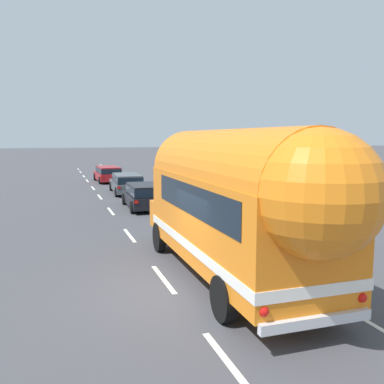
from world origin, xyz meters
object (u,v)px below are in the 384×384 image
car_third (108,173)px  painted_bus (237,199)px  car_lead (144,195)px  car_second (127,182)px

car_third → painted_bus: bearing=-89.8°
car_lead → painted_bus: bearing=-90.5°
car_lead → car_second: bearing=88.9°
painted_bus → car_lead: size_ratio=2.29×
car_second → car_third: size_ratio=1.01×
car_second → car_lead: bearing=-91.1°
car_lead → car_second: 6.51m
painted_bus → car_lead: painted_bus is taller
painted_bus → car_third: (-0.08, 27.09, -1.51)m
car_lead → car_second: (0.12, 6.51, 0.01)m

